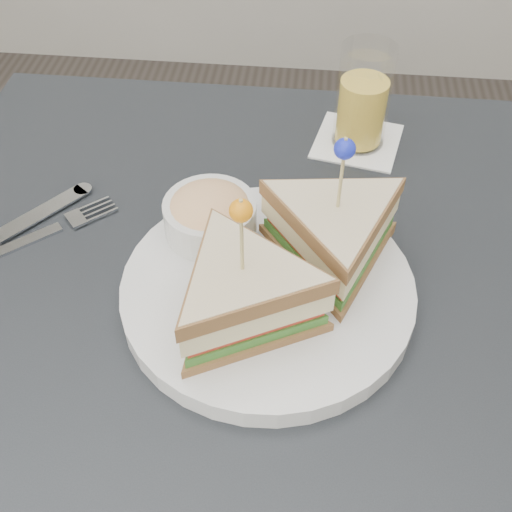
% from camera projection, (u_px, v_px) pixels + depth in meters
% --- Properties ---
extents(table, '(0.80, 0.80, 0.75)m').
position_uv_depth(table, '(246.00, 338.00, 0.72)').
color(table, black).
rests_on(table, ground).
extents(plate_meal, '(0.34, 0.32, 0.18)m').
position_uv_depth(plate_meal, '(277.00, 264.00, 0.63)').
color(plate_meal, silver).
rests_on(plate_meal, table).
extents(cutlery_fork, '(0.16, 0.14, 0.01)m').
position_uv_depth(cutlery_fork, '(45.00, 233.00, 0.73)').
color(cutlery_fork, '#B9BDC4').
rests_on(cutlery_fork, table).
extents(cutlery_knife, '(0.15, 0.18, 0.01)m').
position_uv_depth(cutlery_knife, '(3.00, 235.00, 0.72)').
color(cutlery_knife, silver).
rests_on(cutlery_knife, table).
extents(drink_set, '(0.13, 0.13, 0.14)m').
position_uv_depth(drink_set, '(362.00, 103.00, 0.81)').
color(drink_set, white).
rests_on(drink_set, table).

